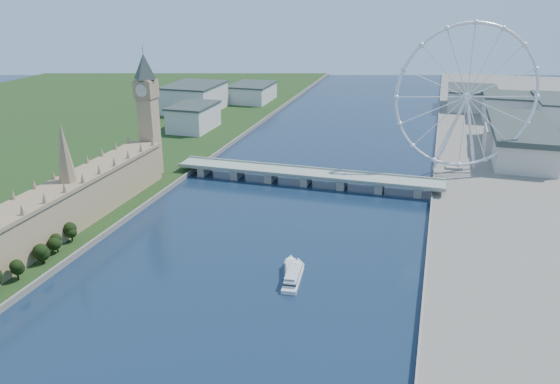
% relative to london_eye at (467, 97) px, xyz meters
% --- Properties ---
extents(parliament_range, '(24.00, 200.00, 70.00)m').
position_rel_london_eye_xyz_m(parliament_range, '(-247.98, -185.08, -49.04)').
color(parliament_range, tan).
rests_on(parliament_range, ground).
extents(big_ben, '(20.02, 20.02, 110.00)m').
position_rel_london_eye_xyz_m(big_ben, '(-247.98, -77.08, -0.95)').
color(big_ben, tan).
rests_on(big_ben, ground).
extents(westminster_bridge, '(220.00, 22.00, 9.50)m').
position_rel_london_eye_xyz_m(westminster_bridge, '(-119.98, -55.08, -60.89)').
color(westminster_bridge, gray).
rests_on(westminster_bridge, ground).
extents(london_eye, '(113.60, 39.12, 124.30)m').
position_rel_london_eye_xyz_m(london_eye, '(0.00, 0.00, 0.00)').
color(london_eye, silver).
rests_on(london_eye, ground).
extents(county_hall, '(54.00, 144.00, 35.00)m').
position_rel_london_eye_xyz_m(county_hall, '(55.02, 74.92, -67.52)').
color(county_hall, beige).
rests_on(county_hall, ground).
extents(city_skyline, '(505.00, 280.00, 32.00)m').
position_rel_london_eye_xyz_m(city_skyline, '(-80.75, 205.00, -50.56)').
color(city_skyline, beige).
rests_on(city_skyline, ground).
extents(tour_boat_near, '(15.41, 29.95, 6.41)m').
position_rel_london_eye_xyz_m(tour_boat_near, '(-91.80, -206.11, -67.52)').
color(tour_boat_near, white).
rests_on(tour_boat_near, ground).
extents(tour_boat_far, '(11.45, 33.25, 7.23)m').
position_rel_london_eye_xyz_m(tour_boat_far, '(-89.11, -212.34, -67.52)').
color(tour_boat_far, silver).
rests_on(tour_boat_far, ground).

